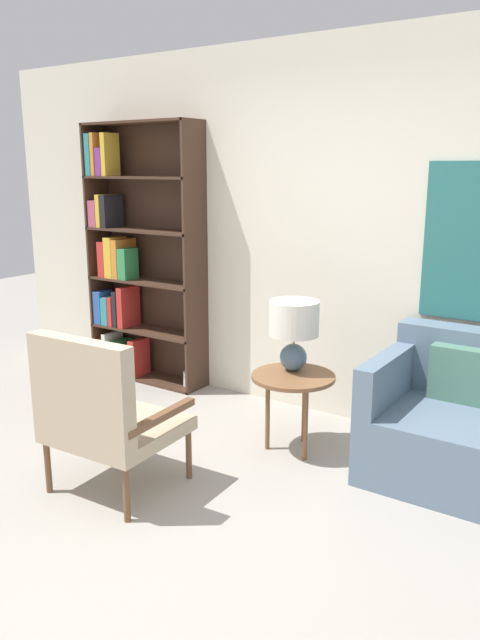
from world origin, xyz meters
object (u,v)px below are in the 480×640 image
at_px(side_table, 293,383).
at_px(bookshelf, 131,269).
at_px(table_lamp, 294,326).
at_px(armchair, 101,410).

bearing_deg(side_table, bookshelf, 163.87).
bearing_deg(bookshelf, table_lamp, -14.25).
bearing_deg(side_table, table_lamp, 120.18).
distance_m(bookshelf, armchair, 2.17).
distance_m(bookshelf, side_table, 2.05).
xyz_separation_m(bookshelf, side_table, (1.92, -0.55, -0.49)).
relative_size(bookshelf, table_lamp, 4.67).
relative_size(bookshelf, armchair, 2.29).
bearing_deg(table_lamp, bookshelf, 165.75).
xyz_separation_m(bookshelf, table_lamp, (1.87, -0.47, -0.14)).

